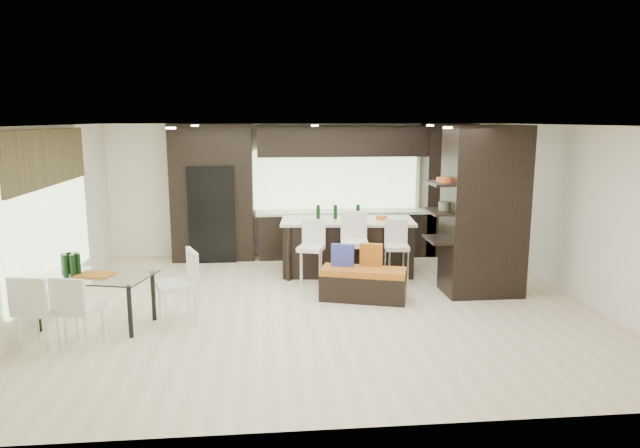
{
  "coord_description": "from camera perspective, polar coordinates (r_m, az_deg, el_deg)",
  "views": [
    {
      "loc": [
        -0.86,
        -8.24,
        2.79
      ],
      "look_at": [
        0.0,
        0.6,
        1.15
      ],
      "focal_mm": 32.0,
      "sensor_mm": 36.0,
      "label": 1
    }
  ],
  "objects": [
    {
      "name": "chair_far",
      "position": [
        7.85,
        -26.14,
        -8.06
      ],
      "size": [
        0.57,
        0.57,
        0.88
      ],
      "primitive_type": "cube",
      "rotation": [
        0.0,
        0.0,
        -0.23
      ],
      "color": "white",
      "rests_on": "ground"
    },
    {
      "name": "partition_column",
      "position": [
        9.42,
        16.07,
        1.26
      ],
      "size": [
        1.2,
        0.8,
        2.7
      ],
      "primitive_type": "cube",
      "color": "black",
      "rests_on": "ground"
    },
    {
      "name": "kitchen_island",
      "position": [
        10.44,
        2.74,
        -2.24
      ],
      "size": [
        2.48,
        1.25,
        1.0
      ],
      "primitive_type": "cube",
      "rotation": [
        0.0,
        0.0,
        -0.1
      ],
      "color": "black",
      "rests_on": "ground"
    },
    {
      "name": "stool_left",
      "position": [
        9.58,
        -0.92,
        -3.65
      ],
      "size": [
        0.52,
        0.52,
        0.91
      ],
      "primitive_type": "cube",
      "rotation": [
        0.0,
        0.0,
        -0.36
      ],
      "color": "white",
      "rests_on": "ground"
    },
    {
      "name": "right_wall",
      "position": [
        9.68,
        24.68,
        0.94
      ],
      "size": [
        0.02,
        7.0,
        2.7
      ],
      "primitive_type": "cube",
      "color": "white",
      "rests_on": "ground"
    },
    {
      "name": "ceiling_spots",
      "position": [
        8.54,
        0.23,
        9.72
      ],
      "size": [
        4.0,
        3.0,
        0.02
      ],
      "primitive_type": "cube",
      "color": "white",
      "rests_on": "ceiling"
    },
    {
      "name": "left_wall",
      "position": [
        8.93,
        -26.04,
        0.11
      ],
      "size": [
        0.02,
        7.0,
        2.7
      ],
      "primitive_type": "cube",
      "color": "white",
      "rests_on": "ground"
    },
    {
      "name": "stone_accent",
      "position": [
        9.0,
        -25.64,
        6.0
      ],
      "size": [
        0.08,
        3.0,
        0.8
      ],
      "primitive_type": "cube",
      "color": "brown",
      "rests_on": "left_wall"
    },
    {
      "name": "chair_near",
      "position": [
        7.71,
        -22.88,
        -8.23
      ],
      "size": [
        0.58,
        0.58,
        0.86
      ],
      "primitive_type": "cube",
      "rotation": [
        0.0,
        0.0,
        -0.29
      ],
      "color": "white",
      "rests_on": "ground"
    },
    {
      "name": "window_back",
      "position": [
        11.86,
        1.55,
        4.45
      ],
      "size": [
        3.4,
        0.04,
        1.2
      ],
      "primitive_type": "cube",
      "color": "#B2D199",
      "rests_on": "back_wall"
    },
    {
      "name": "ceiling",
      "position": [
        8.29,
        0.41,
        9.84
      ],
      "size": [
        8.0,
        7.0,
        0.02
      ],
      "primitive_type": "cube",
      "color": "white",
      "rests_on": "ground"
    },
    {
      "name": "floor_vase",
      "position": [
        9.84,
        13.33,
        -2.47
      ],
      "size": [
        0.55,
        0.55,
        1.27
      ],
      "primitive_type": null,
      "rotation": [
        0.0,
        0.0,
        0.19
      ],
      "color": "#4D563E",
      "rests_on": "ground"
    },
    {
      "name": "window_left",
      "position": [
        9.11,
        -25.38,
        0.34
      ],
      "size": [
        0.04,
        3.2,
        1.9
      ],
      "primitive_type": "cube",
      "color": "#B2D199",
      "rests_on": "left_wall"
    },
    {
      "name": "chair_end",
      "position": [
        8.13,
        -14.13,
        -6.45
      ],
      "size": [
        0.65,
        0.65,
        0.94
      ],
      "primitive_type": "cube",
      "rotation": [
        0.0,
        0.0,
        1.93
      ],
      "color": "white",
      "rests_on": "ground"
    },
    {
      "name": "stool_mid",
      "position": [
        9.63,
        3.45,
        -3.29
      ],
      "size": [
        0.48,
        0.48,
        1.01
      ],
      "primitive_type": "cube",
      "rotation": [
        0.0,
        0.0,
        -0.09
      ],
      "color": "white",
      "rests_on": "ground"
    },
    {
      "name": "bench",
      "position": [
        8.95,
        4.36,
        -6.02
      ],
      "size": [
        1.41,
        0.88,
        0.51
      ],
      "primitive_type": "cube",
      "rotation": [
        0.0,
        0.0,
        -0.31
      ],
      "color": "black",
      "rests_on": "ground"
    },
    {
      "name": "ground",
      "position": [
        8.74,
        0.39,
        -8.15
      ],
      "size": [
        8.0,
        8.0,
        0.0
      ],
      "primitive_type": "plane",
      "color": "beige",
      "rests_on": "ground"
    },
    {
      "name": "stool_right",
      "position": [
        9.81,
        7.66,
        -3.46
      ],
      "size": [
        0.44,
        0.44,
        0.89
      ],
      "primitive_type": "cube",
      "rotation": [
        0.0,
        0.0,
        -0.11
      ],
      "color": "white",
      "rests_on": "ground"
    },
    {
      "name": "refrigerator",
      "position": [
        11.56,
        -10.65,
        1.12
      ],
      "size": [
        0.9,
        0.68,
        1.9
      ],
      "primitive_type": "cube",
      "color": "black",
      "rests_on": "ground"
    },
    {
      "name": "back_cabinetry",
      "position": [
        11.58,
        1.23,
        3.32
      ],
      "size": [
        6.8,
        0.68,
        2.7
      ],
      "primitive_type": "cube",
      "color": "black",
      "rests_on": "ground"
    },
    {
      "name": "dining_table",
      "position": [
        8.39,
        -21.39,
        -7.16
      ],
      "size": [
        1.64,
        1.18,
        0.71
      ],
      "primitive_type": "cube",
      "rotation": [
        0.0,
        0.0,
        -0.26
      ],
      "color": "white",
      "rests_on": "ground"
    },
    {
      "name": "back_wall",
      "position": [
        11.86,
        -1.36,
        3.48
      ],
      "size": [
        8.0,
        0.02,
        2.7
      ],
      "primitive_type": "cube",
      "color": "white",
      "rests_on": "ground"
    }
  ]
}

